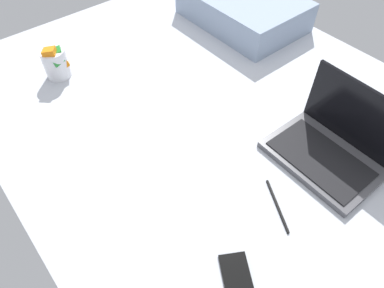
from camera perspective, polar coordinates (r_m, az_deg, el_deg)
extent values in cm
cube|color=#B7BCC6|center=(131.15, 3.28, 3.14)|extent=(180.00, 140.00, 18.00)
cube|color=#4C4C51|center=(114.84, 20.41, -2.20)|extent=(33.44, 23.64, 2.00)
cube|color=black|center=(113.01, 20.12, -2.19)|extent=(29.33, 17.56, 0.40)
cube|color=black|center=(114.48, 25.21, 4.15)|extent=(33.01, 1.64, 21.00)
cylinder|color=silver|center=(144.01, -21.21, 12.05)|extent=(9.00, 9.00, 11.00)
cube|color=blue|center=(144.95, -20.91, 11.27)|extent=(6.77, 7.29, 4.70)
cube|color=orange|center=(143.55, -20.55, 12.05)|extent=(6.14, 7.17, 6.32)
cube|color=#268C33|center=(141.76, -21.27, 12.37)|extent=(7.25, 5.65, 5.61)
cube|color=#268C33|center=(141.80, -21.38, 13.41)|extent=(5.56, 7.29, 4.47)
cube|color=orange|center=(139.73, -22.14, 13.66)|extent=(6.23, 6.10, 3.33)
cube|color=black|center=(90.69, 7.44, -21.27)|extent=(15.50, 13.05, 0.80)
cube|color=#8C9EB7|center=(169.02, 8.27, 20.97)|extent=(52.00, 36.00, 13.00)
cube|color=black|center=(101.82, 13.66, -9.67)|extent=(15.25, 8.59, 0.60)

